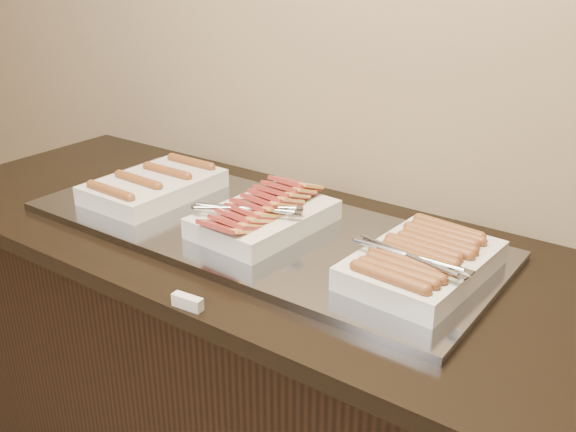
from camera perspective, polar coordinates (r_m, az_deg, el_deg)
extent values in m
cube|color=#9E896B|center=(1.76, 5.09, 17.60)|extent=(6.00, 0.05, 2.80)
cube|color=black|center=(1.84, -2.18, -15.06)|extent=(2.00, 0.70, 0.86)
cube|color=black|center=(1.60, -2.41, -2.28)|extent=(2.06, 0.76, 0.04)
cube|color=gray|center=(1.60, -2.87, -1.17)|extent=(1.20, 0.50, 0.02)
cube|color=silver|center=(1.81, -11.81, 2.58)|extent=(0.24, 0.36, 0.05)
cylinder|color=brown|center=(1.72, -15.52, 2.16)|extent=(0.16, 0.03, 0.03)
cylinder|color=brown|center=(1.78, -13.18, 3.12)|extent=(0.16, 0.03, 0.03)
cylinder|color=brown|center=(1.83, -10.70, 3.94)|extent=(0.16, 0.03, 0.03)
cylinder|color=brown|center=(1.90, -8.62, 4.76)|extent=(0.16, 0.03, 0.03)
cube|color=silver|center=(1.57, -2.12, -0.24)|extent=(0.25, 0.35, 0.05)
cube|color=#A74336|center=(1.47, -5.48, -0.98)|extent=(0.11, 0.09, 0.04)
cube|color=#A74336|center=(1.48, -4.47, -0.58)|extent=(0.12, 0.10, 0.04)
cube|color=#A74336|center=(1.50, -3.87, -0.07)|extent=(0.12, 0.10, 0.04)
cube|color=#A74336|center=(1.52, -3.09, 0.37)|extent=(0.12, 0.10, 0.04)
cube|color=#A74336|center=(1.55, -2.63, 0.89)|extent=(0.12, 0.10, 0.04)
cube|color=#A74336|center=(1.56, -1.72, 1.25)|extent=(0.12, 0.10, 0.04)
cube|color=#A74336|center=(1.58, -1.14, 1.70)|extent=(0.12, 0.10, 0.04)
cube|color=#A74336|center=(1.61, -0.67, 2.16)|extent=(0.12, 0.09, 0.04)
cube|color=#A74336|center=(1.63, 0.02, 2.54)|extent=(0.11, 0.09, 0.04)
cube|color=#A74336|center=(1.65, 0.62, 2.93)|extent=(0.12, 0.10, 0.04)
cube|color=silver|center=(1.37, 11.85, -4.27)|extent=(0.25, 0.36, 0.05)
cylinder|color=brown|center=(1.25, 9.01, -5.42)|extent=(0.16, 0.04, 0.03)
cylinder|color=brown|center=(1.26, 9.73, -5.01)|extent=(0.15, 0.03, 0.03)
cylinder|color=brown|center=(1.28, 10.39, -4.59)|extent=(0.16, 0.03, 0.03)
cylinder|color=brown|center=(1.31, 10.47, -4.03)|extent=(0.16, 0.04, 0.03)
cylinder|color=brown|center=(1.33, 11.26, -3.69)|extent=(0.16, 0.04, 0.03)
cylinder|color=brown|center=(1.35, 11.70, -3.27)|extent=(0.16, 0.04, 0.03)
cylinder|color=brown|center=(1.37, 11.89, -2.80)|extent=(0.16, 0.03, 0.03)
cylinder|color=brown|center=(1.39, 12.92, -2.57)|extent=(0.16, 0.03, 0.03)
cylinder|color=brown|center=(1.41, 13.32, -2.19)|extent=(0.16, 0.04, 0.03)
cylinder|color=brown|center=(1.44, 13.40, -1.73)|extent=(0.16, 0.03, 0.03)
cylinder|color=brown|center=(1.46, 14.03, -1.44)|extent=(0.16, 0.03, 0.03)
cylinder|color=brown|center=(1.48, 14.09, -1.01)|extent=(0.16, 0.04, 0.03)
cube|color=silver|center=(1.29, -8.92, -7.57)|extent=(0.07, 0.03, 0.03)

